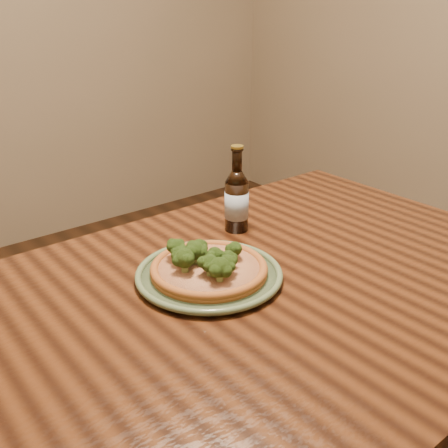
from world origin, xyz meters
TOP-DOWN VIEW (x-y plane):
  - table at (0.00, 0.10)m, footprint 1.60×0.90m
  - plate at (0.07, 0.19)m, footprint 0.31×0.31m
  - pizza at (0.06, 0.19)m, footprint 0.24×0.24m
  - beer_bottle at (0.27, 0.34)m, footprint 0.06×0.06m

SIDE VIEW (x-z plane):
  - table at x=0.00m, z-range 0.28..1.03m
  - plate at x=0.07m, z-range 0.75..0.77m
  - pizza at x=0.06m, z-range 0.75..0.81m
  - beer_bottle at x=0.27m, z-range 0.72..0.94m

